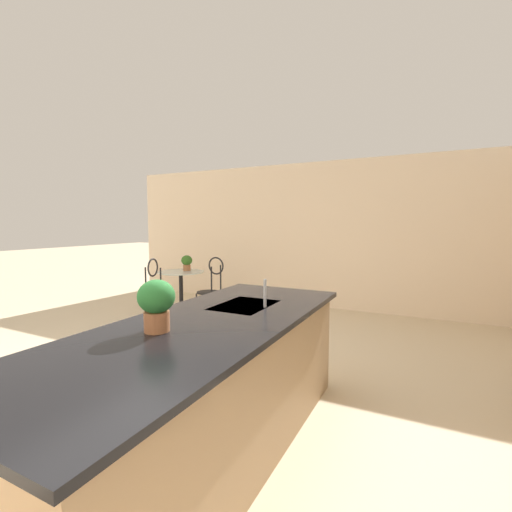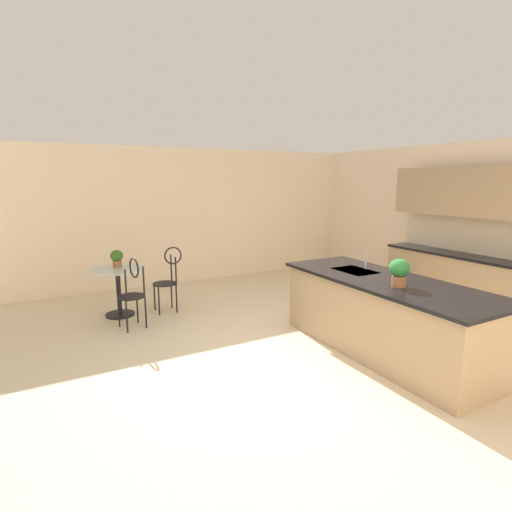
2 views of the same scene
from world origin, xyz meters
TOP-DOWN VIEW (x-y plane):
  - ground_plane at (0.00, 0.00)m, footprint 40.00×40.00m
  - wall_back at (0.00, 3.66)m, footprint 9.00×0.12m
  - wall_left_window at (-4.26, 0.00)m, footprint 0.12×7.80m
  - kitchen_island at (0.30, 0.85)m, footprint 2.80×1.06m
  - back_counter_run at (-0.40, 3.21)m, footprint 2.44×0.64m
  - upper_cabinet_run at (-0.40, 3.18)m, footprint 2.40×0.36m
  - bistro_table at (-2.67, -1.72)m, footprint 0.80×0.80m
  - chair_near_window at (-1.98, -1.65)m, footprint 0.51×0.45m
  - chair_by_island at (-2.51, -0.98)m, footprint 0.39×0.49m
  - sink_faucet at (-0.25, 1.03)m, footprint 0.02×0.02m
  - potted_plant_on_table at (-2.81, -1.70)m, footprint 0.19×0.19m
  - potted_plant_counter_near at (0.60, 0.71)m, footprint 0.22×0.22m

SIDE VIEW (x-z plane):
  - ground_plane at x=0.00m, z-range 0.00..0.00m
  - bistro_table at x=-2.67m, z-range 0.08..0.82m
  - kitchen_island at x=0.30m, z-range 0.00..0.92m
  - back_counter_run at x=-0.40m, z-range -0.27..1.25m
  - chair_near_window at x=-1.98m, z-range 0.05..1.09m
  - chair_by_island at x=-2.51m, z-range 0.05..1.09m
  - potted_plant_on_table at x=-2.81m, z-range 0.76..1.03m
  - sink_faucet at x=-0.25m, z-range 0.92..1.14m
  - potted_plant_counter_near at x=0.60m, z-range 0.94..1.26m
  - wall_back at x=0.00m, z-range 0.00..2.70m
  - wall_left_window at x=-4.26m, z-range 0.00..2.70m
  - upper_cabinet_run at x=-0.40m, z-range 1.52..2.28m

